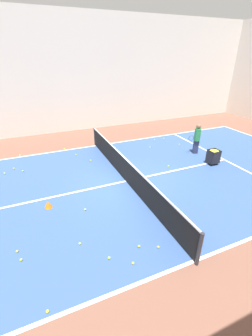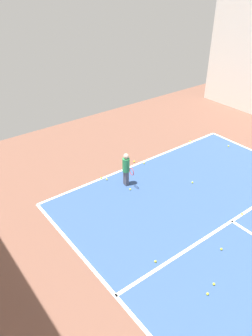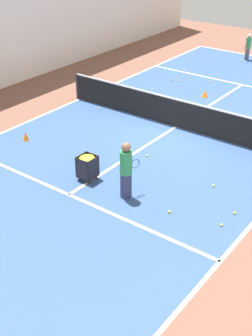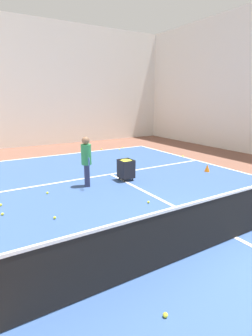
{
  "view_description": "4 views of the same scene",
  "coord_description": "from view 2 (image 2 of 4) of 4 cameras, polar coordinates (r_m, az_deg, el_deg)",
  "views": [
    {
      "loc": [
        7.75,
        -3.33,
        4.94
      ],
      "look_at": [
        0.0,
        0.0,
        0.64
      ],
      "focal_mm": 24.0,
      "sensor_mm": 36.0,
      "label": 1
    },
    {
      "loc": [
        7.57,
        -1.3,
        6.98
      ],
      "look_at": [
        1.45,
        -9.31,
        0.73
      ],
      "focal_mm": 35.0,
      "sensor_mm": 36.0,
      "label": 2
    },
    {
      "loc": [
        -7.75,
        13.34,
        6.98
      ],
      "look_at": [
        -1.33,
        4.75,
        0.91
      ],
      "focal_mm": 50.0,
      "sensor_mm": 36.0,
      "label": 3
    },
    {
      "loc": [
        -4.53,
        -3.05,
        2.82
      ],
      "look_at": [
        0.13,
        4.65,
        0.45
      ],
      "focal_mm": 28.0,
      "sensor_mm": 36.0,
      "label": 4
    }
  ],
  "objects": [
    {
      "name": "line_baseline_near",
      "position": [
        13.6,
        2.58,
        0.93
      ],
      "size": [
        9.21,
        0.1,
        0.0
      ],
      "primitive_type": "cube",
      "color": "white",
      "rests_on": "ground"
    },
    {
      "name": "line_service_near",
      "position": [
        11.16,
        17.94,
        -8.77
      ],
      "size": [
        9.21,
        0.1,
        0.0
      ],
      "primitive_type": "cube",
      "color": "white",
      "rests_on": "ground"
    },
    {
      "name": "player_near_baseline",
      "position": [
        11.84,
        0.03,
        0.1
      ],
      "size": [
        0.29,
        0.6,
        1.32
      ],
      "rotation": [
        0.0,
        0.0,
        1.45
      ],
      "color": "#4C4C56",
      "rests_on": "ground"
    },
    {
      "name": "tennis_ball_0",
      "position": [
        12.56,
        11.48,
        -2.47
      ],
      "size": [
        0.07,
        0.07,
        0.07
      ],
      "primitive_type": "sphere",
      "color": "yellow",
      "rests_on": "ground"
    },
    {
      "name": "tennis_ball_3",
      "position": [
        10.07,
        16.26,
        -13.4
      ],
      "size": [
        0.07,
        0.07,
        0.07
      ],
      "primitive_type": "sphere",
      "color": "yellow",
      "rests_on": "ground"
    },
    {
      "name": "tennis_ball_4",
      "position": [
        15.5,
        17.42,
        3.66
      ],
      "size": [
        0.07,
        0.07,
        0.07
      ],
      "primitive_type": "sphere",
      "color": "yellow",
      "rests_on": "ground"
    },
    {
      "name": "tennis_ball_15",
      "position": [
        12.51,
        -3.37,
        -1.97
      ],
      "size": [
        0.07,
        0.07,
        0.07
      ],
      "primitive_type": "sphere",
      "color": "yellow",
      "rests_on": "ground"
    },
    {
      "name": "tennis_ball_16",
      "position": [
        9.17,
        15.06,
        -18.93
      ],
      "size": [
        0.07,
        0.07,
        0.07
      ],
      "primitive_type": "sphere",
      "color": "yellow",
      "rests_on": "ground"
    },
    {
      "name": "tennis_ball_20",
      "position": [
        11.5,
        19.54,
        -7.52
      ],
      "size": [
        0.07,
        0.07,
        0.07
      ],
      "primitive_type": "sphere",
      "color": "yellow",
      "rests_on": "ground"
    },
    {
      "name": "tennis_ball_23",
      "position": [
        11.95,
        0.73,
        -3.72
      ],
      "size": [
        0.07,
        0.07,
        0.07
      ],
      "primitive_type": "sphere",
      "color": "yellow",
      "rests_on": "ground"
    },
    {
      "name": "tennis_ball_24",
      "position": [
        8.94,
        14.02,
        -20.49
      ],
      "size": [
        0.07,
        0.07,
        0.07
      ],
      "primitive_type": "sphere",
      "color": "yellow",
      "rests_on": "ground"
    },
    {
      "name": "tennis_ball_26",
      "position": [
        13.61,
        1.42,
        1.14
      ],
      "size": [
        0.07,
        0.07,
        0.07
      ],
      "primitive_type": "sphere",
      "color": "yellow",
      "rests_on": "ground"
    },
    {
      "name": "tennis_ball_28",
      "position": [
        9.41,
        5.15,
        -15.89
      ],
      "size": [
        0.07,
        0.07,
        0.07
      ],
      "primitive_type": "sphere",
      "color": "yellow",
      "rests_on": "ground"
    },
    {
      "name": "tennis_ball_29",
      "position": [
        13.52,
        3.15,
        0.86
      ],
      "size": [
        0.07,
        0.07,
        0.07
      ],
      "primitive_type": "sphere",
      "color": "yellow",
      "rests_on": "ground"
    },
    {
      "name": "tennis_ball_35",
      "position": [
        15.51,
        11.1,
        4.6
      ],
      "size": [
        0.07,
        0.07,
        0.07
      ],
      "primitive_type": "sphere",
      "color": "yellow",
      "rests_on": "ground"
    },
    {
      "name": "tennis_ball_36",
      "position": [
        12.6,
        -4.35,
        -1.73
      ],
      "size": [
        0.07,
        0.07,
        0.07
      ],
      "primitive_type": "sphere",
      "color": "yellow",
      "rests_on": "ground"
    }
  ]
}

